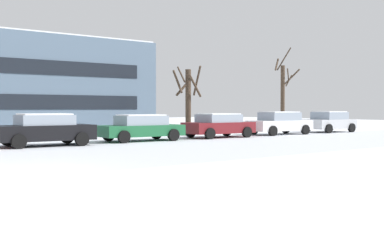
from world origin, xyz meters
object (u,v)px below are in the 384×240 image
object	(u,v)px
parked_car_green	(141,127)
parked_car_maroon	(219,125)
parked_car_white	(280,123)
parked_car_silver	(329,122)
parked_car_black	(45,129)

from	to	relation	value
parked_car_green	parked_car_maroon	bearing A→B (deg)	-1.70
parked_car_white	parked_car_silver	size ratio (longest dim) A/B	1.17
parked_car_silver	parked_car_black	bearing A→B (deg)	179.97
parked_car_green	parked_car_white	world-z (taller)	parked_car_white
parked_car_black	parked_car_maroon	size ratio (longest dim) A/B	1.03
parked_car_maroon	parked_car_white	world-z (taller)	parked_car_white
parked_car_black	parked_car_white	distance (m)	15.71
parked_car_black	parked_car_maroon	bearing A→B (deg)	0.03
parked_car_maroon	parked_car_silver	distance (m)	10.47
parked_car_green	parked_car_silver	xyz separation A→B (m)	(15.71, -0.17, 0.04)
parked_car_green	parked_car_white	xyz separation A→B (m)	(10.47, -0.16, 0.05)
parked_car_white	parked_car_silver	xyz separation A→B (m)	(5.24, -0.01, -0.00)
parked_car_green	parked_car_white	size ratio (longest dim) A/B	0.98
parked_car_black	parked_car_green	world-z (taller)	parked_car_black
parked_car_green	parked_car_white	distance (m)	10.47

